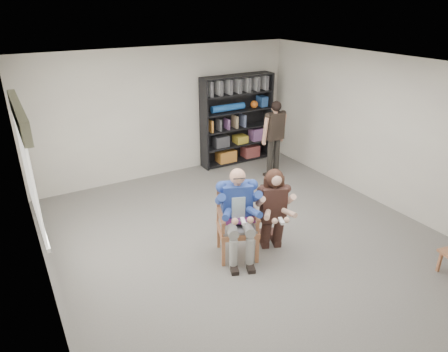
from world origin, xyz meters
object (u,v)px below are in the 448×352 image
bookshelf (237,120)px  standing_man (274,140)px  armchair (238,224)px  seated_man (238,214)px  kneeling_woman (274,211)px

bookshelf → standing_man: size_ratio=1.21×
armchair → standing_man: (2.26, 2.15, 0.31)m
armchair → bookshelf: bearing=79.3°
bookshelf → standing_man: 1.25m
seated_man → kneeling_woman: (0.58, -0.12, -0.06)m
standing_man → armchair: bearing=-137.8°
armchair → seated_man: bearing=110.8°
kneeling_woman → standing_man: 2.82m
kneeling_woman → standing_man: bearing=74.3°
bookshelf → armchair: bearing=-121.4°
seated_man → standing_man: size_ratio=0.84×
armchair → standing_man: bearing=64.3°
seated_man → kneeling_woman: seated_man is taller
kneeling_woman → standing_man: (1.68, 2.27, 0.20)m
kneeling_woman → bookshelf: 3.80m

